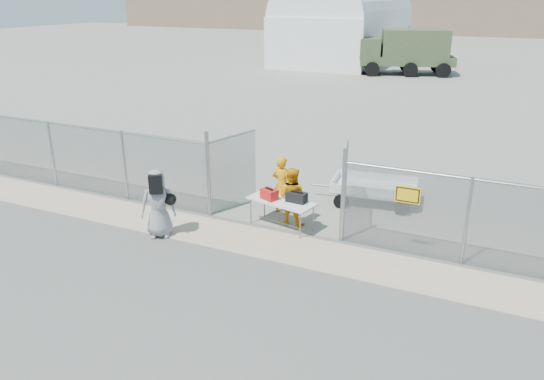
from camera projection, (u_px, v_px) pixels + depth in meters
The scene contains 14 objects.
ground at pixel (238, 258), 12.98m from camera, with size 160.00×160.00×0.00m, color #494949.
tarmac_inside at pixel (456, 63), 48.62m from camera, with size 160.00×80.00×0.01m, color gray.
dirt_strip at pixel (256, 241), 13.82m from camera, with size 44.00×1.60×0.01m, color tan.
distant_hills at pixel (529, 4), 75.62m from camera, with size 140.00×6.00×9.00m, color #7F684F, non-canonical shape.
chain_link_fence at pixel (272, 190), 14.29m from camera, with size 40.00×0.20×2.20m, color gray, non-canonical shape.
quonset_hangar at pixel (347, 16), 49.49m from camera, with size 9.00×18.00×8.00m, color white, non-canonical shape.
folding_table at pixel (281, 214), 14.55m from camera, with size 1.88×0.78×0.80m, color silver, non-canonical shape.
orange_bag at pixel (269, 194), 14.44m from camera, with size 0.45×0.30×0.28m, color red.
black_duffel at pixel (297, 197), 14.26m from camera, with size 0.54×0.32×0.26m, color black.
security_worker_left at pixel (282, 185), 15.33m from camera, with size 0.63×0.42×1.73m, color orange.
security_worker_right at pixel (292, 196), 14.61m from camera, with size 0.80×0.62×1.65m, color orange.
visitor at pixel (158, 203), 13.85m from camera, with size 0.90×0.59×1.85m, color gray.
utility_trailer at pixel (374, 191), 16.22m from camera, with size 3.28×1.69×0.80m, color silver, non-canonical shape.
military_truck at pixel (407, 52), 41.25m from camera, with size 7.19×2.66×3.43m, color #415030, non-canonical shape.
Camera 1 is at (5.66, -10.13, 6.10)m, focal length 35.00 mm.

